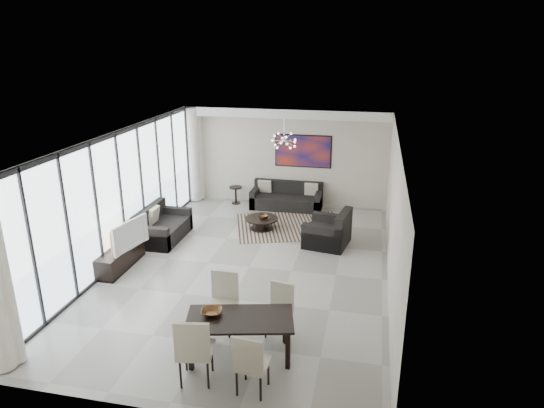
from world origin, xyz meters
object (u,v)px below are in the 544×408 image
(coffee_table, at_px, (262,223))
(sofa_main, at_px, (287,199))
(tv_console, at_px, (121,258))
(dining_table, at_px, (240,323))
(television, at_px, (126,234))

(coffee_table, distance_m, sofa_main, 1.85)
(sofa_main, bearing_deg, coffee_table, -100.62)
(coffee_table, bearing_deg, sofa_main, 79.38)
(tv_console, xyz_separation_m, dining_table, (3.43, -2.49, 0.37))
(tv_console, xyz_separation_m, television, (0.16, 0.07, 0.55))
(coffee_table, height_order, dining_table, dining_table)
(sofa_main, height_order, tv_console, sofa_main)
(sofa_main, xyz_separation_m, dining_table, (0.57, -7.17, 0.35))
(coffee_table, distance_m, tv_console, 3.81)
(television, bearing_deg, sofa_main, -18.91)
(coffee_table, relative_size, dining_table, 0.49)
(coffee_table, xyz_separation_m, television, (-2.36, -2.80, 0.61))
(tv_console, relative_size, television, 1.34)
(sofa_main, bearing_deg, television, -120.32)
(coffee_table, bearing_deg, tv_console, -131.27)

